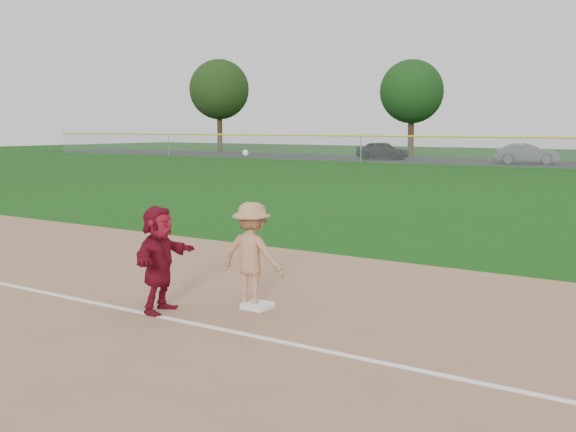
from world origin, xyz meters
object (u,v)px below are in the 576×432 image
Objects in this scene: first_base at (258,306)px; car_mid at (527,154)px; base_runner at (159,259)px; car_left at (382,150)px.

first_base is 0.09× the size of car_mid.
car_mid is at bearing -3.92° from base_runner.
base_runner reaches higher than car_mid.
car_mid reaches higher than first_base.
first_base is at bearing -155.36° from car_left.
first_base is at bearing 168.53° from car_mid.
base_runner reaches higher than first_base.
base_runner is 0.36× the size of car_mid.
base_runner is 49.83m from car_left.
car_left is at bearing 115.18° from first_base.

